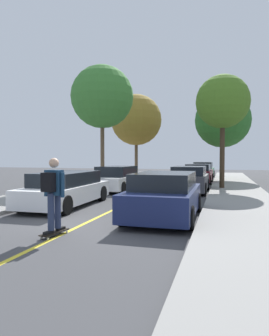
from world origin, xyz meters
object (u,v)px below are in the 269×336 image
(parked_car_right_far, at_px, (199,174))
(street_tree_right_nearest, at_px, (223,102))
(parked_car_right_near, at_px, (190,180))
(street_tree_left_near, at_px, (136,120))
(parked_car_right_nearest, at_px, (165,196))
(skateboard, at_px, (55,232))
(parked_car_left_near, at_px, (117,179))
(fire_hydrant, at_px, (63,187))
(street_tree_right_near, at_px, (223,120))
(skateboarder, at_px, (53,190))
(parked_car_right_farthest, at_px, (203,170))
(street_tree_left_nearest, at_px, (102,97))
(parked_car_left_nearest, at_px, (66,189))
(streetlamp, at_px, (224,133))

(parked_car_right_far, relative_size, street_tree_right_nearest, 0.64)
(parked_car_right_near, bearing_deg, street_tree_left_near, 121.00)
(parked_car_right_nearest, relative_size, skateboard, 4.84)
(parked_car_left_near, distance_m, fire_hydrant, 3.66)
(parked_car_right_near, bearing_deg, parked_car_right_nearest, -90.00)
(parked_car_right_near, bearing_deg, street_tree_right_near, 79.07)
(parked_car_right_near, bearing_deg, street_tree_right_nearest, 43.30)
(parked_car_right_near, height_order, skateboarder, skateboarder)
(parked_car_right_farthest, height_order, fire_hydrant, parked_car_right_farthest)
(street_tree_left_nearest, distance_m, fire_hydrant, 7.39)
(fire_hydrant, bearing_deg, street_tree_right_near, 59.54)
(skateboard, bearing_deg, parked_car_right_near, 78.06)
(parked_car_left_nearest, bearing_deg, parked_car_right_nearest, -16.54)
(street_tree_left_near, height_order, fire_hydrant, street_tree_left_near)
(street_tree_right_nearest, height_order, fire_hydrant, street_tree_right_nearest)
(parked_car_left_near, relative_size, street_tree_right_near, 0.65)
(parked_car_right_far, distance_m, streetlamp, 3.52)
(fire_hydrant, bearing_deg, skateboard, -61.74)
(street_tree_left_near, bearing_deg, parked_car_right_near, -59.00)
(parked_car_left_nearest, relative_size, street_tree_right_near, 0.70)
(parked_car_right_farthest, relative_size, street_tree_right_near, 0.59)
(parked_car_right_near, distance_m, streetlamp, 6.07)
(streetlamp, bearing_deg, street_tree_right_near, 91.52)
(skateboard, bearing_deg, parked_car_left_nearest, 115.50)
(parked_car_right_far, distance_m, parked_car_right_farthest, 5.74)
(parked_car_right_farthest, distance_m, street_tree_right_near, 5.55)
(fire_hydrant, height_order, streetlamp, streetlamp)
(parked_car_left_near, bearing_deg, fire_hydrant, -114.22)
(parked_car_left_near, xyz_separation_m, fire_hydrant, (-1.50, -3.34, -0.18))
(skateboard, xyz_separation_m, skateboarder, (-0.01, -0.03, 1.01))
(parked_car_right_farthest, relative_size, street_tree_left_near, 0.56)
(fire_hydrant, bearing_deg, streetlamp, 50.07)
(parked_car_right_near, distance_m, parked_car_right_far, 6.20)
(fire_hydrant, bearing_deg, skateboarder, -61.91)
(parked_car_right_nearest, distance_m, streetlamp, 12.66)
(parked_car_right_far, distance_m, street_tree_right_near, 5.04)
(parked_car_left_nearest, xyz_separation_m, fire_hydrant, (-1.50, 2.34, -0.17))
(parked_car_right_farthest, bearing_deg, street_tree_left_nearest, -118.85)
(parked_car_right_farthest, relative_size, street_tree_left_nearest, 0.54)
(parked_car_right_far, bearing_deg, parked_car_right_farthest, 89.99)
(parked_car_right_near, bearing_deg, skateboard, -101.94)
(street_tree_left_near, bearing_deg, skateboard, -79.58)
(parked_car_right_near, bearing_deg, parked_car_left_nearest, -124.01)
(parked_car_right_farthest, distance_m, street_tree_left_nearest, 12.77)
(parked_car_right_far, height_order, streetlamp, streetlamp)
(parked_car_right_far, distance_m, street_tree_right_nearest, 6.53)
(street_tree_left_nearest, xyz_separation_m, street_tree_left_near, (-0.00, 7.81, -0.52))
(street_tree_right_nearest, relative_size, street_tree_right_near, 0.93)
(street_tree_left_near, bearing_deg, fire_hydrant, -89.31)
(parked_car_right_farthest, relative_size, street_tree_right_nearest, 0.63)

